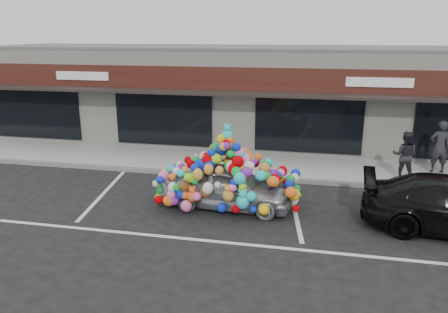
# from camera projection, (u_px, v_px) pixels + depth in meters

# --- Properties ---
(ground) EXTENTS (90.00, 90.00, 0.00)m
(ground) POSITION_uv_depth(u_px,v_px,m) (199.00, 204.00, 13.04)
(ground) COLOR black
(ground) RESTS_ON ground
(shop_building) EXTENTS (24.00, 7.20, 4.31)m
(shop_building) POSITION_uv_depth(u_px,v_px,m) (245.00, 94.00, 20.39)
(shop_building) COLOR silver
(shop_building) RESTS_ON ground
(sidewalk) EXTENTS (26.00, 3.00, 0.15)m
(sidewalk) POSITION_uv_depth(u_px,v_px,m) (226.00, 163.00, 16.79)
(sidewalk) COLOR #989792
(sidewalk) RESTS_ON ground
(kerb) EXTENTS (26.00, 0.18, 0.16)m
(kerb) POSITION_uv_depth(u_px,v_px,m) (218.00, 175.00, 15.37)
(kerb) COLOR slate
(kerb) RESTS_ON ground
(parking_stripe_left) EXTENTS (0.73, 4.37, 0.01)m
(parking_stripe_left) POSITION_uv_depth(u_px,v_px,m) (104.00, 193.00, 13.86)
(parking_stripe_left) COLOR silver
(parking_stripe_left) RESTS_ON ground
(parking_stripe_mid) EXTENTS (0.73, 4.37, 0.01)m
(parking_stripe_mid) POSITION_uv_depth(u_px,v_px,m) (294.00, 208.00, 12.68)
(parking_stripe_mid) COLOR silver
(parking_stripe_mid) RESTS_ON ground
(lane_line) EXTENTS (14.00, 0.12, 0.01)m
(lane_line) POSITION_uv_depth(u_px,v_px,m) (255.00, 245.00, 10.48)
(lane_line) COLOR silver
(lane_line) RESTS_ON ground
(toy_car) EXTENTS (2.78, 4.17, 2.37)m
(toy_car) POSITION_uv_depth(u_px,v_px,m) (228.00, 181.00, 12.60)
(toy_car) COLOR #92959C
(toy_car) RESTS_ON ground
(pedestrian_a) EXTENTS (0.72, 0.51, 1.85)m
(pedestrian_a) POSITION_uv_depth(u_px,v_px,m) (440.00, 147.00, 15.24)
(pedestrian_a) COLOR #24252A
(pedestrian_a) RESTS_ON sidewalk
(pedestrian_b) EXTENTS (0.93, 0.80, 1.65)m
(pedestrian_b) POSITION_uv_depth(u_px,v_px,m) (405.00, 155.00, 14.56)
(pedestrian_b) COLOR black
(pedestrian_b) RESTS_ON sidewalk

